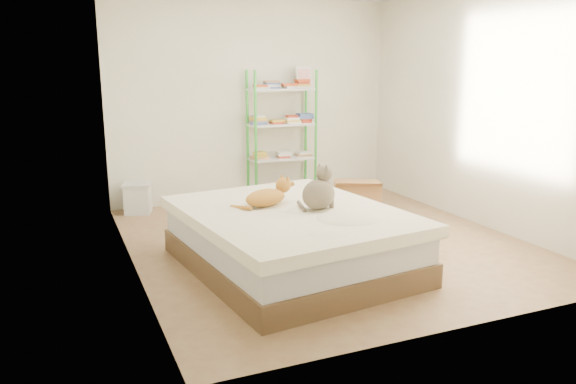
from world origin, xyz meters
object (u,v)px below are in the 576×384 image
shelf_unit (282,131)px  orange_cat (265,195)px  cardboard_box (357,198)px  grey_cat (319,188)px  bed (291,239)px  white_bin (138,198)px

shelf_unit → orange_cat: bearing=-115.7°
orange_cat → cardboard_box: size_ratio=0.69×
grey_cat → cardboard_box: 2.01m
bed → cardboard_box: bed is taller
white_bin → grey_cat: bearing=-64.1°
grey_cat → shelf_unit: shelf_unit is taller
orange_cat → grey_cat: 0.49m
orange_cat → shelf_unit: size_ratio=0.28×
orange_cat → shelf_unit: bearing=47.4°
cardboard_box → white_bin: (-2.45, 1.01, -0.00)m
cardboard_box → grey_cat: bearing=-104.6°
orange_cat → white_bin: (-0.82, 2.21, -0.44)m
orange_cat → shelf_unit: (1.08, 2.24, 0.28)m
bed → grey_cat: 0.52m
bed → shelf_unit: size_ratio=1.32×
grey_cat → orange_cat: bearing=33.9°
bed → orange_cat: size_ratio=4.75×
bed → orange_cat: 0.45m
grey_cat → white_bin: grey_cat is taller
orange_cat → shelf_unit: shelf_unit is taller
bed → grey_cat: bearing=-28.1°
cardboard_box → white_bin: 2.65m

